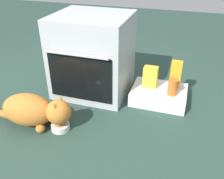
% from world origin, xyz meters
% --- Properties ---
extents(ground, '(8.00, 8.00, 0.00)m').
position_xyz_m(ground, '(0.00, 0.00, 0.00)').
color(ground, '#284238').
extents(oven, '(0.64, 0.63, 0.70)m').
position_xyz_m(oven, '(-0.02, 0.35, 0.35)').
color(oven, '#B7BABF').
rests_on(oven, ground).
extents(pantry_cabinet, '(0.47, 0.36, 0.11)m').
position_xyz_m(pantry_cabinet, '(0.59, 0.34, 0.06)').
color(pantry_cabinet, white).
rests_on(pantry_cabinet, ground).
extents(food_bowl, '(0.14, 0.14, 0.08)m').
position_xyz_m(food_bowl, '(-0.05, -0.28, 0.03)').
color(food_bowl, white).
rests_on(food_bowl, ground).
extents(cat, '(0.84, 0.27, 0.27)m').
position_xyz_m(cat, '(-0.25, -0.30, 0.14)').
color(cat, '#C6752D').
rests_on(cat, ground).
extents(snack_bag, '(0.12, 0.09, 0.18)m').
position_xyz_m(snack_bag, '(0.50, 0.37, 0.20)').
color(snack_bag, yellow).
rests_on(snack_bag, pantry_cabinet).
extents(juice_carton, '(0.09, 0.06, 0.24)m').
position_xyz_m(juice_carton, '(0.70, 0.42, 0.23)').
color(juice_carton, orange).
rests_on(juice_carton, pantry_cabinet).
extents(sauce_jar, '(0.08, 0.08, 0.14)m').
position_xyz_m(sauce_jar, '(0.70, 0.28, 0.18)').
color(sauce_jar, '#D16023').
rests_on(sauce_jar, pantry_cabinet).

